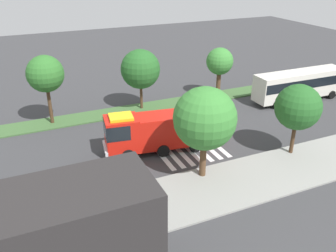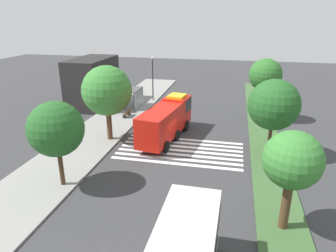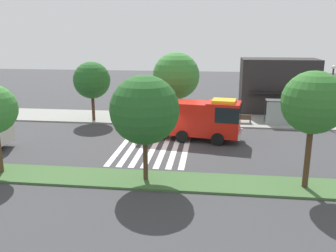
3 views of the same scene
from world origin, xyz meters
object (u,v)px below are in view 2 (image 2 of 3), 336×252
bench_near_shelter (127,113)px  median_tree_west (274,105)px  median_tree_far_west (293,161)px  fire_truck (167,118)px  bus_stop_shelter (137,95)px  street_lamp (153,75)px  median_tree_center (265,75)px  sidewalk_tree_center (107,91)px  sidewalk_tree_west (56,129)px

bench_near_shelter → median_tree_west: 18.00m
bench_near_shelter → median_tree_far_west: bearing=-138.0°
fire_truck → bus_stop_shelter: fire_truck is taller
street_lamp → median_tree_west: (-15.58, -14.75, 0.93)m
street_lamp → median_tree_center: 15.87m
bus_stop_shelter → median_tree_center: 16.33m
sidewalk_tree_center → median_tree_far_west: size_ratio=1.22×
sidewalk_tree_center → fire_truck: bearing=-70.8°
bench_near_shelter → median_tree_west: size_ratio=0.24×
median_tree_west → median_tree_center: bearing=-0.0°
sidewalk_tree_west → median_tree_west: (8.52, -15.15, 0.26)m
bench_near_shelter → sidewalk_tree_center: size_ratio=0.22×
median_tree_center → median_tree_west: bearing=180.0°
median_tree_west → bus_stop_shelter: bearing=54.2°
median_tree_west → median_tree_center: median_tree_center is taller
fire_truck → median_tree_far_west: 15.97m
sidewalk_tree_west → sidewalk_tree_center: size_ratio=0.86×
street_lamp → median_tree_west: median_tree_west is taller
bus_stop_shelter → sidewalk_tree_center: size_ratio=0.48×
bus_stop_shelter → sidewalk_tree_center: 11.51m
sidewalk_tree_center → median_tree_far_west: sidewalk_tree_center is taller
median_tree_far_west → bus_stop_shelter: bearing=36.3°
sidewalk_tree_center → bench_near_shelter: bearing=5.6°
sidewalk_tree_west → median_tree_center: 23.91m
street_lamp → median_tree_center: size_ratio=0.87×
fire_truck → median_tree_center: 12.80m
median_tree_far_west → median_tree_west: size_ratio=0.89×
bus_stop_shelter → bench_near_shelter: 4.20m
sidewalk_tree_west → median_tree_far_west: (-1.61, -15.15, -0.02)m
fire_truck → sidewalk_tree_center: size_ratio=1.35×
median_tree_west → median_tree_center: 9.97m
bus_stop_shelter → median_tree_far_west: bearing=-143.7°
fire_truck → sidewalk_tree_center: sidewalk_tree_center is taller
street_lamp → median_tree_west: 21.47m
sidewalk_tree_west → sidewalk_tree_center: sidewalk_tree_center is taller
bus_stop_shelter → street_lamp: (4.10, -1.13, 1.90)m
bus_stop_shelter → median_tree_west: (-11.47, -15.88, 2.83)m
fire_truck → median_tree_west: median_tree_west is taller
median_tree_far_west → median_tree_west: median_tree_west is taller
median_tree_far_west → median_tree_center: (20.08, -0.00, 0.96)m
sidewalk_tree_west → sidewalk_tree_center: bearing=0.0°
sidewalk_tree_center → median_tree_west: sidewalk_tree_center is taller
median_tree_far_west → median_tree_west: 10.13m
street_lamp → median_tree_far_west: street_lamp is taller
median_tree_far_west → median_tree_center: 20.10m
street_lamp → median_tree_center: (-5.62, -14.75, 1.61)m
fire_truck → sidewalk_tree_west: (-10.84, 5.44, 2.42)m
bus_stop_shelter → street_lamp: bearing=-15.3°
sidewalk_tree_west → median_tree_far_west: sidewalk_tree_west is taller
bench_near_shelter → sidewalk_tree_west: size_ratio=0.25×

